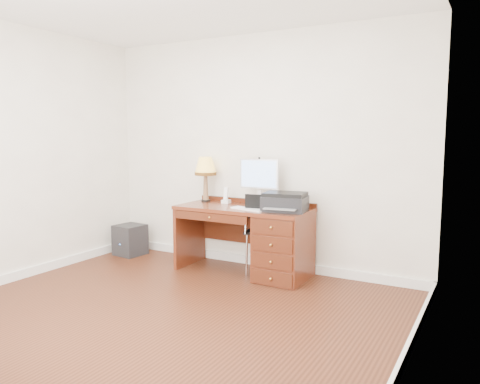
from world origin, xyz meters
The scene contains 12 objects.
ground centered at (0.00, 0.00, 0.00)m, with size 4.00×4.00×0.00m, color #37180C.
room_shell centered at (0.00, 0.63, 0.05)m, with size 4.00×4.00×4.00m.
desk centered at (0.32, 1.40, 0.41)m, with size 1.50×0.67×0.75m.
monitor centered at (0.12, 1.54, 1.08)m, with size 0.46×0.15×0.53m.
keyboard centered at (0.14, 1.25, 0.76)m, with size 0.42×0.12×0.02m, color white.
mouse_pad centered at (0.41, 1.35, 0.76)m, with size 0.20×0.20×0.04m.
printer centered at (0.52, 1.37, 0.85)m, with size 0.49×0.41×0.20m.
leg_lamp centered at (-0.61, 1.56, 1.14)m, with size 0.26×0.26×0.53m.
phone centered at (-0.31, 1.55, 0.81)m, with size 0.10×0.10×0.19m.
pen_cup centered at (0.40, 1.59, 0.80)m, with size 0.08×0.08×0.10m, color black.
chair centered at (0.25, 1.43, 0.56)m, with size 0.50×0.51×0.92m.
equipment_box centered at (-1.67, 1.38, 0.20)m, with size 0.34×0.34×0.39m, color black.
Camera 1 is at (2.47, -3.12, 1.54)m, focal length 35.00 mm.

